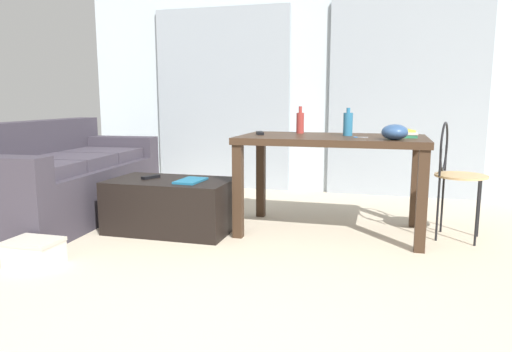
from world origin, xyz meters
TOP-DOWN VIEW (x-y plane):
  - ground_plane at (0.00, 1.35)m, footprint 8.38×8.38m
  - wall_back at (0.00, 3.49)m, footprint 5.24×0.10m
  - curtains at (0.00, 3.41)m, footprint 3.58×0.03m
  - couch at (-1.87, 1.69)m, footprint 1.00×1.97m
  - coffee_table at (-0.78, 1.56)m, footprint 0.94×0.55m
  - craft_table at (0.42, 1.85)m, footprint 1.38×0.76m
  - wire_chair at (1.29, 1.93)m, footprint 0.37×0.39m
  - bottle_near at (0.14, 2.08)m, footprint 0.06×0.06m
  - bottle_far at (0.53, 1.91)m, footprint 0.07×0.07m
  - bowl at (0.87, 1.62)m, footprint 0.18×0.18m
  - book_stack at (0.92, 1.92)m, footprint 0.23×0.29m
  - tv_remote_on_table at (-0.14, 1.86)m, footprint 0.10×0.17m
  - scissors at (0.62, 1.76)m, footprint 0.11×0.05m
  - tv_remote_primary at (-0.95, 1.57)m, footprint 0.10×0.16m
  - magazine at (-0.59, 1.52)m, footprint 0.18×0.29m
  - shoebox at (-1.25, 0.62)m, footprint 0.31×0.23m

SIDE VIEW (x-z plane):
  - ground_plane at x=0.00m, z-range 0.00..0.00m
  - shoebox at x=-1.25m, z-range 0.00..0.16m
  - coffee_table at x=-0.78m, z-range 0.00..0.40m
  - couch at x=-1.87m, z-range -0.09..0.74m
  - magazine at x=-0.59m, z-range 0.40..0.42m
  - tv_remote_primary at x=-0.95m, z-range 0.40..0.43m
  - wire_chair at x=1.29m, z-range 0.11..0.97m
  - craft_table at x=0.42m, z-range 0.27..1.01m
  - scissors at x=0.62m, z-range 0.74..0.75m
  - tv_remote_on_table at x=-0.14m, z-range 0.74..0.77m
  - book_stack at x=0.92m, z-range 0.74..0.79m
  - bowl at x=0.87m, z-range 0.74..0.85m
  - bottle_near at x=0.14m, z-range 0.72..0.94m
  - bottle_far at x=0.53m, z-range 0.73..0.94m
  - curtains at x=0.00m, z-range 0.00..2.03m
  - wall_back at x=0.00m, z-range 0.00..2.43m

